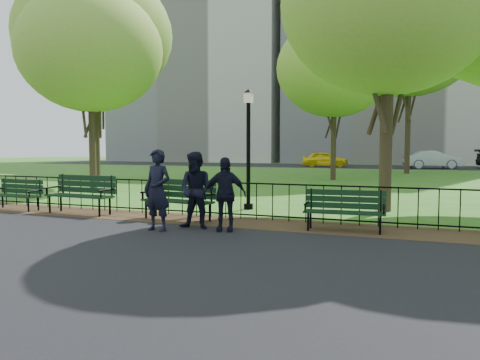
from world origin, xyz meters
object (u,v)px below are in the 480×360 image
at_px(tree_far_e, 410,36).
at_px(person_left, 157,190).
at_px(tree_far_c, 335,68).
at_px(person_right, 225,194).
at_px(tree_mid_w, 94,35).
at_px(tree_near_w, 90,51).
at_px(park_bench_main, 168,193).
at_px(park_bench_left_a, 82,190).
at_px(sedan_silver, 432,160).
at_px(park_bench_right_a, 345,206).
at_px(person_mid, 197,190).
at_px(park_bench_left_b, 18,191).
at_px(taxi, 325,159).
at_px(lamppost, 248,144).

distance_m(tree_far_e, person_left, 26.24).
bearing_deg(tree_far_c, person_right, -87.44).
distance_m(tree_mid_w, person_right, 15.25).
relative_size(tree_near_w, tree_mid_w, 0.82).
relative_size(park_bench_main, tree_far_c, 0.22).
bearing_deg(park_bench_left_a, tree_far_e, 75.96).
bearing_deg(sedan_silver, park_bench_right_a, 157.92).
bearing_deg(park_bench_left_a, person_right, -9.17).
bearing_deg(tree_near_w, person_mid, -39.93).
height_order(park_bench_right_a, tree_far_c, tree_far_c).
bearing_deg(park_bench_right_a, park_bench_left_a, 174.97).
bearing_deg(tree_far_c, park_bench_main, -94.38).
relative_size(park_bench_right_a, person_left, 0.99).
xyz_separation_m(park_bench_left_a, person_mid, (3.83, -0.96, 0.20)).
height_order(park_bench_left_b, park_bench_right_a, park_bench_right_a).
bearing_deg(person_right, person_left, -172.67).
distance_m(park_bench_left_b, tree_near_w, 8.32).
bearing_deg(taxi, sedan_silver, -97.03).
xyz_separation_m(tree_far_c, person_right, (0.73, -16.23, -5.14)).
distance_m(tree_far_c, taxi, 17.40).
bearing_deg(sedan_silver, person_mid, 152.87).
bearing_deg(taxi, person_mid, 179.35).
bearing_deg(tree_mid_w, tree_near_w, -55.06).
bearing_deg(lamppost, tree_mid_w, 149.61).
bearing_deg(park_bench_main, tree_near_w, 147.59).
bearing_deg(lamppost, park_bench_left_b, -156.85).
height_order(park_bench_main, park_bench_left_a, park_bench_left_a).
height_order(person_left, sedan_silver, person_left).
bearing_deg(tree_far_e, lamppost, -99.59).
bearing_deg(park_bench_left_b, park_bench_main, 3.93).
bearing_deg(person_mid, park_bench_left_a, 161.23).
bearing_deg(person_right, park_bench_left_a, 154.59).
bearing_deg(tree_near_w, tree_mid_w, 124.94).
bearing_deg(tree_far_c, tree_far_e, 66.44).
bearing_deg(tree_far_e, park_bench_main, -101.27).
bearing_deg(park_bench_left_a, lamppost, 36.93).
bearing_deg(person_right, person_mid, 165.18).
xyz_separation_m(tree_far_c, sedan_silver, (5.13, 16.22, -5.17)).
xyz_separation_m(park_bench_left_b, tree_far_c, (5.93, 15.29, 5.38)).
bearing_deg(person_mid, tree_far_c, 85.63).
bearing_deg(park_bench_main, person_mid, -29.42).
bearing_deg(park_bench_left_b, person_left, -11.32).
bearing_deg(sedan_silver, park_bench_main, 150.41).
relative_size(person_mid, taxi, 0.41).
relative_size(person_mid, sedan_silver, 0.37).
xyz_separation_m(person_left, taxi, (-3.08, 32.90, -0.16)).
distance_m(tree_far_c, person_right, 17.04).
height_order(park_bench_left_a, tree_far_e, tree_far_e).
height_order(park_bench_left_a, park_bench_right_a, park_bench_left_a).
height_order(park_bench_main, tree_far_c, tree_far_c).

